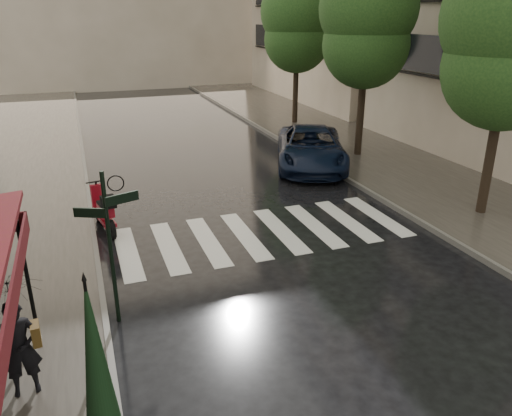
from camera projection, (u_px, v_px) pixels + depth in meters
ground at (218, 411)px, 7.64m from camera, size 120.00×120.00×0.00m
sidewalk_far at (373, 154)px, 21.36m from camera, size 5.50×60.00×0.12m
curb_near at (87, 183)px, 17.67m from camera, size 0.12×60.00×0.16m
curb_far at (314, 159)px, 20.47m from camera, size 0.12×60.00×0.16m
crosswalk at (263, 233)px, 13.83m from camera, size 7.85×3.20×0.01m
signpost at (109, 237)px, 9.23m from camera, size 1.17×0.29×3.10m
tree_mid at (368, 15)px, 19.10m from camera, size 3.80×3.80×8.34m
tree_far at (298, 18)px, 25.35m from camera, size 3.80×3.80×8.16m
pedestrian_with_umbrella at (11, 303)px, 7.31m from camera, size 1.04×1.05×2.42m
scooter at (104, 211)px, 13.77m from camera, size 0.71×1.90×1.26m
parked_car at (311, 148)px, 19.54m from camera, size 4.39×6.03×1.52m
parasol_back at (95, 355)px, 6.56m from camera, size 0.48×0.48×2.56m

